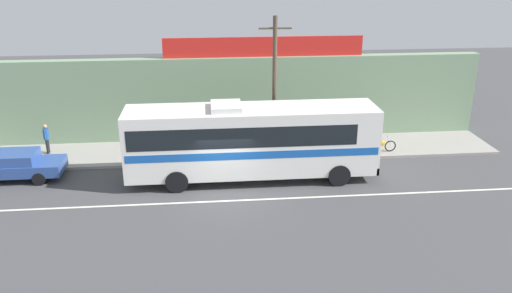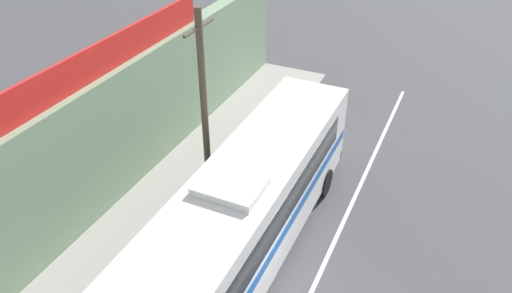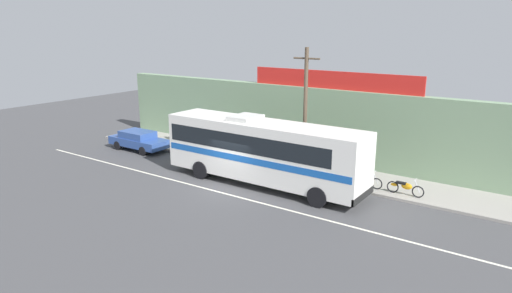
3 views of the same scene
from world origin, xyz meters
name	(u,v)px [view 1 (image 1 of 3)]	position (x,y,z in m)	size (l,w,h in m)	color
ground_plane	(226,193)	(0.00, 0.00, 0.00)	(70.00, 70.00, 0.00)	#444447
sidewalk_slab	(222,151)	(0.00, 5.20, 0.07)	(30.00, 3.60, 0.14)	gray
storefront_facade	(220,99)	(0.00, 7.35, 2.40)	(30.00, 0.70, 4.80)	gray
storefront_billboard	(264,47)	(2.53, 7.35, 5.35)	(11.17, 0.12, 1.10)	red
road_center_stripe	(227,201)	(0.00, -0.80, 0.00)	(30.00, 0.14, 0.01)	silver
intercity_bus	(250,138)	(1.24, 1.52, 2.07)	(11.79, 2.65, 3.78)	white
parked_car	(14,165)	(-10.05, 2.55, 0.74)	(4.57, 1.85, 1.37)	#2D4C93
utility_pole	(274,88)	(2.67, 3.73, 3.93)	(1.60, 0.22, 7.32)	brown
motorcycle_green	(339,146)	(6.26, 4.05, 0.57)	(1.89, 0.56, 0.94)	black
motorcycle_purple	(378,144)	(8.40, 4.05, 0.57)	(1.91, 0.56, 0.94)	black
pedestrian_far_right	(46,137)	(-9.31, 5.56, 1.08)	(0.30, 0.48, 1.62)	black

